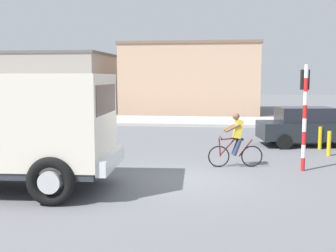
{
  "coord_description": "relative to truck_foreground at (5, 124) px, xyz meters",
  "views": [
    {
      "loc": [
        1.15,
        -11.24,
        2.81
      ],
      "look_at": [
        -0.64,
        2.5,
        1.2
      ],
      "focal_mm": 44.59,
      "sensor_mm": 36.0,
      "label": 1
    }
  ],
  "objects": [
    {
      "name": "building_mid_block",
      "position": [
        2.81,
        24.87,
        1.09
      ],
      "size": [
        10.77,
        8.01,
        5.5
      ],
      "color": "tan",
      "rests_on": "ground"
    },
    {
      "name": "car_red_near",
      "position": [
        8.86,
        7.98,
        -0.85
      ],
      "size": [
        4.21,
        2.31,
        1.6
      ],
      "color": "#1E2328",
      "rests_on": "ground"
    },
    {
      "name": "building_corner_left",
      "position": [
        -8.83,
        23.65,
        0.74
      ],
      "size": [
        9.63,
        7.54,
        4.81
      ],
      "color": "#9E9389",
      "rests_on": "ground"
    },
    {
      "name": "truck_foreground",
      "position": [
        0.0,
        0.0,
        0.0
      ],
      "size": [
        5.56,
        3.08,
        2.9
      ],
      "color": "silver",
      "rests_on": "ground"
    },
    {
      "name": "sidewalk_far",
      "position": [
        4.21,
        16.46,
        -1.59
      ],
      "size": [
        80.0,
        5.0,
        0.16
      ],
      "primitive_type": "cube",
      "color": "#ADADA8",
      "rests_on": "ground"
    },
    {
      "name": "bollard_near",
      "position": [
        9.2,
        5.75,
        -1.22
      ],
      "size": [
        0.14,
        0.14,
        0.9
      ],
      "primitive_type": "cylinder",
      "color": "gold",
      "rests_on": "ground"
    },
    {
      "name": "cyclist",
      "position": [
        5.81,
        3.42,
        -0.8
      ],
      "size": [
        1.71,
        0.55,
        1.72
      ],
      "color": "black",
      "rests_on": "ground"
    },
    {
      "name": "ground_plane",
      "position": [
        4.21,
        1.54,
        -1.67
      ],
      "size": [
        120.0,
        120.0,
        0.0
      ],
      "primitive_type": "plane",
      "color": "slate"
    },
    {
      "name": "bollard_far",
      "position": [
        9.2,
        7.15,
        -1.22
      ],
      "size": [
        0.14,
        0.14,
        0.9
      ],
      "primitive_type": "cylinder",
      "color": "gold",
      "rests_on": "ground"
    },
    {
      "name": "traffic_light_pole",
      "position": [
        7.81,
        3.2,
        0.4
      ],
      "size": [
        0.24,
        0.43,
        3.2
      ],
      "color": "red",
      "rests_on": "ground"
    }
  ]
}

